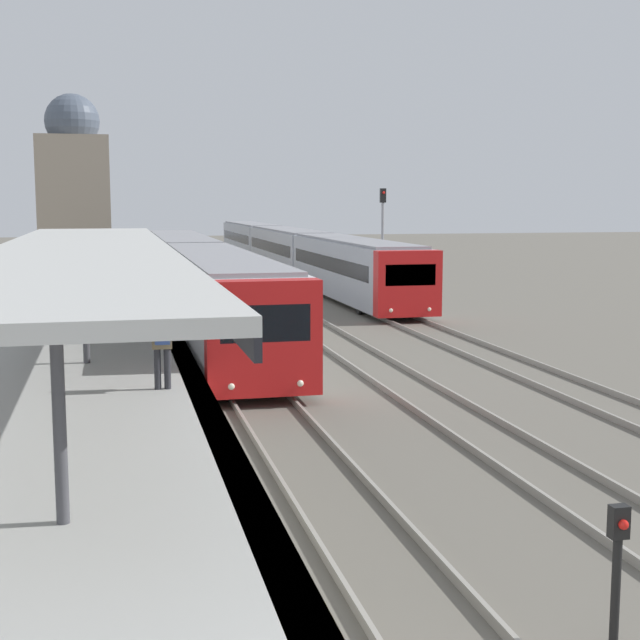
{
  "coord_description": "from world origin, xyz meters",
  "views": [
    {
      "loc": [
        -3.38,
        -5.21,
        4.79
      ],
      "look_at": [
        1.98,
        17.74,
        1.64
      ],
      "focal_mm": 50.0,
      "sensor_mm": 36.0,
      "label": 1
    }
  ],
  "objects_px": {
    "signal_post_near": "(617,559)",
    "train_near": "(197,276)",
    "signal_mast_far": "(383,230)",
    "train_far": "(289,249)",
    "person_on_platform": "(162,342)"
  },
  "relations": [
    {
      "from": "signal_post_near",
      "to": "train_near",
      "type": "bearing_deg",
      "value": 93.59
    },
    {
      "from": "train_near",
      "to": "signal_mast_far",
      "type": "bearing_deg",
      "value": 31.5
    },
    {
      "from": "train_near",
      "to": "signal_post_near",
      "type": "distance_m",
      "value": 28.66
    },
    {
      "from": "train_near",
      "to": "train_far",
      "type": "xyz_separation_m",
      "value": [
        7.92,
        20.5,
        -0.05
      ]
    },
    {
      "from": "train_near",
      "to": "signal_mast_far",
      "type": "relative_size",
      "value": 6.18
    },
    {
      "from": "person_on_platform",
      "to": "signal_post_near",
      "type": "distance_m",
      "value": 11.06
    },
    {
      "from": "train_near",
      "to": "signal_post_near",
      "type": "bearing_deg",
      "value": -86.41
    },
    {
      "from": "person_on_platform",
      "to": "signal_mast_far",
      "type": "height_order",
      "value": "signal_mast_far"
    },
    {
      "from": "person_on_platform",
      "to": "signal_post_near",
      "type": "bearing_deg",
      "value": -67.43
    },
    {
      "from": "train_far",
      "to": "signal_post_near",
      "type": "bearing_deg",
      "value": -97.11
    },
    {
      "from": "signal_post_near",
      "to": "train_far",
      "type": "bearing_deg",
      "value": 82.89
    },
    {
      "from": "signal_post_near",
      "to": "person_on_platform",
      "type": "bearing_deg",
      "value": 112.57
    },
    {
      "from": "person_on_platform",
      "to": "train_near",
      "type": "distance_m",
      "value": 18.58
    },
    {
      "from": "train_far",
      "to": "signal_post_near",
      "type": "xyz_separation_m",
      "value": [
        -6.12,
        -49.1,
        -0.67
      ]
    },
    {
      "from": "person_on_platform",
      "to": "train_far",
      "type": "relative_size",
      "value": 0.03
    }
  ]
}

